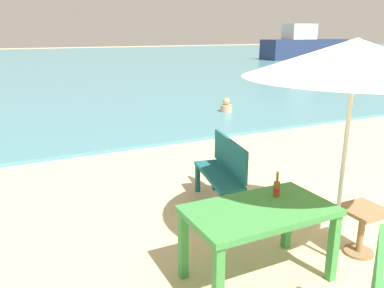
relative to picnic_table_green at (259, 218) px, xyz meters
name	(u,v)px	position (x,y,z in m)	size (l,w,h in m)	color
ground_plane	(368,260)	(1.26, -0.28, -0.65)	(120.00, 120.00, 0.00)	beige
sea_water	(44,62)	(1.26, 29.72, -0.61)	(120.00, 50.00, 0.08)	teal
picnic_table_green	(259,218)	(0.00, 0.00, 0.00)	(1.40, 0.80, 0.76)	#3D8C42
beer_bottle_amber	(277,188)	(0.30, 0.15, 0.20)	(0.07, 0.07, 0.26)	brown
patio_umbrella	(355,58)	(0.94, -0.08, 1.47)	(2.10, 2.10, 2.30)	silver
side_table_wood	(362,224)	(1.27, -0.13, -0.30)	(0.44, 0.44, 0.54)	olive
bench_teal_center	(223,169)	(0.57, 1.62, -0.11)	(0.59, 1.25, 0.95)	#196066
swimmer_person	(226,106)	(3.85, 6.98, -0.41)	(0.34, 0.34, 0.41)	tan
boat_fishing_trawler	(304,46)	(21.60, 23.78, 0.45)	(7.83, 2.14, 2.85)	navy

